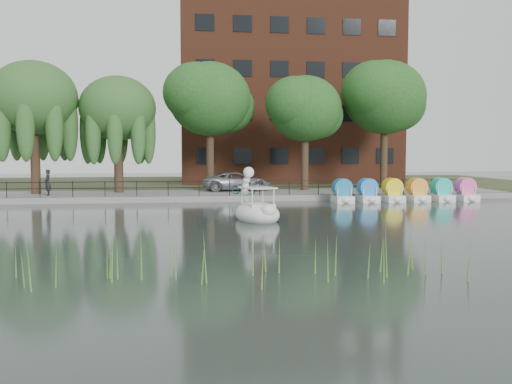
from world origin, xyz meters
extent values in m
plane|color=#35423D|center=(0.00, 0.00, 0.00)|extent=(120.00, 120.00, 0.00)
cube|color=gray|center=(0.00, 16.00, 0.20)|extent=(40.00, 6.00, 0.40)
cube|color=gray|center=(0.00, 13.05, 0.20)|extent=(40.00, 0.25, 0.40)
cube|color=#47512D|center=(0.00, 30.00, 0.18)|extent=(60.00, 22.00, 0.36)
cylinder|color=black|center=(0.00, 13.25, 1.35)|extent=(32.00, 0.04, 0.04)
cylinder|color=black|center=(0.00, 13.25, 0.95)|extent=(32.00, 0.04, 0.04)
cylinder|color=black|center=(0.00, 13.25, 0.90)|extent=(0.05, 0.05, 1.00)
cube|color=#4C1E16|center=(7.00, 30.00, 9.36)|extent=(20.00, 10.00, 18.00)
cylinder|color=#473323|center=(-13.00, 16.50, 2.50)|extent=(0.60, 0.60, 4.20)
ellipsoid|color=#3B6B31|center=(-13.00, 16.50, 6.91)|extent=(5.88, 5.88, 5.00)
cylinder|color=#473323|center=(-7.50, 17.00, 2.30)|extent=(0.60, 0.60, 3.80)
ellipsoid|color=#3B6B31|center=(-7.50, 17.00, 6.29)|extent=(5.32, 5.32, 4.52)
cylinder|color=#473323|center=(-1.00, 18.00, 2.65)|extent=(0.60, 0.60, 4.50)
ellipsoid|color=#2F6928|center=(-1.00, 18.00, 7.10)|extent=(6.00, 6.00, 5.10)
cylinder|color=#473323|center=(6.00, 17.50, 2.42)|extent=(0.60, 0.60, 4.05)
ellipsoid|color=#2F6928|center=(6.00, 17.50, 6.43)|extent=(5.40, 5.40, 4.59)
cylinder|color=#473323|center=(12.50, 18.50, 2.76)|extent=(0.60, 0.60, 4.72)
ellipsoid|color=#2F6928|center=(12.50, 18.50, 7.44)|extent=(6.30, 6.30, 5.36)
imported|color=gray|center=(0.92, 17.42, 1.19)|extent=(3.03, 5.88, 1.59)
imported|color=gray|center=(1.00, 13.94, 0.90)|extent=(1.34, 1.80, 1.00)
imported|color=black|center=(-11.80, 14.55, 1.39)|extent=(0.76, 0.86, 1.98)
ellipsoid|color=white|center=(0.40, 2.83, 0.34)|extent=(2.69, 3.44, 0.67)
cube|color=white|center=(0.43, 2.72, 0.67)|extent=(1.56, 1.64, 0.34)
cube|color=white|center=(0.41, 2.78, 1.60)|extent=(1.77, 1.85, 0.07)
ellipsoid|color=white|center=(0.77, 1.60, 0.62)|extent=(0.83, 0.73, 0.63)
sphere|color=white|center=(0.11, 3.80, 2.29)|extent=(0.54, 0.54, 0.54)
cone|color=black|center=(0.00, 4.14, 2.26)|extent=(0.30, 0.34, 0.22)
cylinder|color=yellow|center=(0.05, 3.99, 2.27)|extent=(0.31, 0.19, 0.29)
cube|color=white|center=(7.20, 11.63, 0.22)|extent=(1.15, 1.70, 0.44)
cylinder|color=teal|center=(7.20, 11.73, 0.95)|extent=(0.90, 1.20, 0.90)
cube|color=white|center=(8.90, 11.63, 0.22)|extent=(1.15, 1.70, 0.44)
cylinder|color=#297DDB|center=(8.90, 11.73, 0.95)|extent=(0.90, 1.20, 0.90)
cube|color=white|center=(10.60, 11.63, 0.22)|extent=(1.15, 1.70, 0.44)
cylinder|color=yellow|center=(10.60, 11.73, 0.95)|extent=(0.90, 1.20, 0.90)
cube|color=white|center=(12.30, 11.63, 0.22)|extent=(1.15, 1.70, 0.44)
cylinder|color=#FE9E2F|center=(12.30, 11.73, 0.95)|extent=(0.90, 1.20, 0.90)
cube|color=white|center=(14.00, 11.63, 0.22)|extent=(1.15, 1.70, 0.44)
cylinder|color=#19C6AF|center=(14.00, 11.73, 0.95)|extent=(0.90, 1.20, 0.90)
cube|color=white|center=(15.70, 11.63, 0.22)|extent=(1.15, 1.70, 0.44)
cylinder|color=#F158AA|center=(15.70, 11.73, 0.95)|extent=(0.90, 1.20, 0.90)
camera|label=1|loc=(-3.32, -24.06, 3.41)|focal=40.00mm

